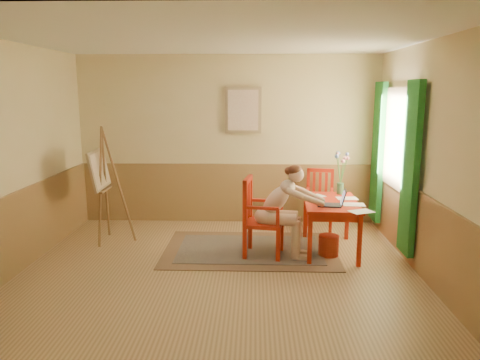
{
  "coord_description": "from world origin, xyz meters",
  "views": [
    {
      "loc": [
        0.44,
        -5.44,
        2.21
      ],
      "look_at": [
        0.25,
        0.55,
        1.05
      ],
      "focal_mm": 34.46,
      "sensor_mm": 36.0,
      "label": 1
    }
  ],
  "objects_px": {
    "laptop": "(334,203)",
    "easel": "(102,174)",
    "chair_back": "(319,200)",
    "chair_left": "(260,217)",
    "table": "(331,207)",
    "figure": "(283,207)"
  },
  "relations": [
    {
      "from": "laptop",
      "to": "easel",
      "type": "xyz_separation_m",
      "value": [
        -3.28,
        0.61,
        0.25
      ]
    },
    {
      "from": "chair_back",
      "to": "easel",
      "type": "height_order",
      "value": "easel"
    },
    {
      "from": "chair_left",
      "to": "easel",
      "type": "bearing_deg",
      "value": 166.46
    },
    {
      "from": "laptop",
      "to": "easel",
      "type": "relative_size",
      "value": 0.23
    },
    {
      "from": "chair_back",
      "to": "laptop",
      "type": "bearing_deg",
      "value": -89.87
    },
    {
      "from": "laptop",
      "to": "easel",
      "type": "height_order",
      "value": "easel"
    },
    {
      "from": "table",
      "to": "chair_left",
      "type": "relative_size",
      "value": 1.15
    },
    {
      "from": "figure",
      "to": "easel",
      "type": "distance_m",
      "value": 2.7
    },
    {
      "from": "chair_left",
      "to": "laptop",
      "type": "distance_m",
      "value": 1.0
    },
    {
      "from": "table",
      "to": "laptop",
      "type": "xyz_separation_m",
      "value": [
        -0.01,
        -0.27,
        0.13
      ]
    },
    {
      "from": "chair_back",
      "to": "figure",
      "type": "relative_size",
      "value": 0.77
    },
    {
      "from": "chair_left",
      "to": "figure",
      "type": "distance_m",
      "value": 0.34
    },
    {
      "from": "table",
      "to": "laptop",
      "type": "distance_m",
      "value": 0.3
    },
    {
      "from": "chair_back",
      "to": "laptop",
      "type": "distance_m",
      "value": 1.33
    },
    {
      "from": "chair_back",
      "to": "easel",
      "type": "relative_size",
      "value": 0.57
    },
    {
      "from": "chair_left",
      "to": "figure",
      "type": "height_order",
      "value": "figure"
    },
    {
      "from": "table",
      "to": "easel",
      "type": "bearing_deg",
      "value": 173.99
    },
    {
      "from": "table",
      "to": "figure",
      "type": "height_order",
      "value": "figure"
    },
    {
      "from": "table",
      "to": "chair_back",
      "type": "bearing_deg",
      "value": 90.65
    },
    {
      "from": "table",
      "to": "chair_back",
      "type": "height_order",
      "value": "chair_back"
    },
    {
      "from": "chair_left",
      "to": "chair_back",
      "type": "bearing_deg",
      "value": 52.04
    },
    {
      "from": "easel",
      "to": "chair_left",
      "type": "bearing_deg",
      "value": -13.54
    }
  ]
}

